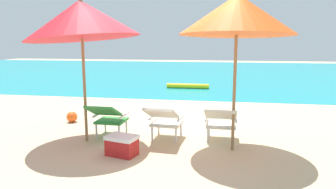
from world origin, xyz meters
TOP-DOWN VIEW (x-y plane):
  - ground_plane at (0.00, 4.00)m, footprint 40.00×40.00m
  - ocean_band at (0.00, 12.58)m, footprint 40.00×18.00m
  - swim_buoy at (-0.24, 6.01)m, footprint 1.60×0.18m
  - lounge_chair_left at (-1.02, -0.35)m, footprint 0.56×0.89m
  - lounge_chair_center at (0.03, -0.36)m, footprint 0.61×0.92m
  - lounge_chair_right at (1.02, -0.29)m, footprint 0.56×0.89m
  - beach_umbrella_left at (-1.34, -0.60)m, footprint 2.41×2.37m
  - beach_umbrella_right at (1.22, -0.63)m, footprint 2.02×2.04m
  - beach_ball at (-2.22, 0.58)m, footprint 0.24×0.24m
  - cooler_box at (-0.49, -1.17)m, footprint 0.54×0.43m

SIDE VIEW (x-z plane):
  - ground_plane at x=0.00m, z-range 0.00..0.00m
  - ocean_band at x=0.00m, z-range 0.00..0.01m
  - swim_buoy at x=-0.24m, z-range 0.01..0.19m
  - beach_ball at x=-2.22m, z-range 0.00..0.24m
  - cooler_box at x=-0.49m, z-range 0.00..0.32m
  - lounge_chair_left at x=-1.02m, z-range 0.06..0.75m
  - lounge_chair_center at x=0.03m, z-range 0.06..0.75m
  - lounge_chair_right at x=1.02m, z-range 0.06..0.75m
  - beach_umbrella_left at x=-1.34m, z-range 0.86..3.39m
  - beach_umbrella_right at x=1.22m, z-range 0.91..3.42m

